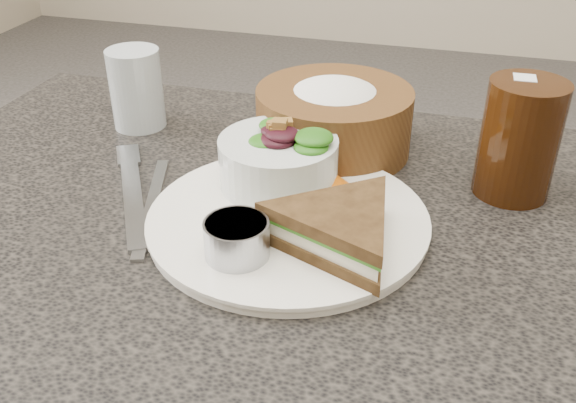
% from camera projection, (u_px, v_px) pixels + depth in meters
% --- Properties ---
extents(dinner_plate, '(0.29, 0.29, 0.01)m').
position_uv_depth(dinner_plate, '(288.00, 221.00, 0.67)').
color(dinner_plate, silver).
rests_on(dinner_plate, dining_table).
extents(sandwich, '(0.21, 0.21, 0.04)m').
position_uv_depth(sandwich, '(340.00, 228.00, 0.61)').
color(sandwich, '#4B331A').
rests_on(sandwich, dinner_plate).
extents(salad_bowl, '(0.14, 0.14, 0.08)m').
position_uv_depth(salad_bowl, '(278.00, 154.00, 0.71)').
color(salad_bowl, silver).
rests_on(salad_bowl, dinner_plate).
extents(dressing_ramekin, '(0.08, 0.08, 0.04)m').
position_uv_depth(dressing_ramekin, '(237.00, 239.00, 0.60)').
color(dressing_ramekin, '#989BA3').
rests_on(dressing_ramekin, dinner_plate).
extents(orange_wedge, '(0.10, 0.10, 0.03)m').
position_uv_depth(orange_wedge, '(323.00, 179.00, 0.71)').
color(orange_wedge, orange).
rests_on(orange_wedge, dinner_plate).
extents(fork, '(0.13, 0.19, 0.01)m').
position_uv_depth(fork, '(133.00, 198.00, 0.72)').
color(fork, '#989B9F').
rests_on(fork, dining_table).
extents(knife, '(0.08, 0.20, 0.00)m').
position_uv_depth(knife, '(152.00, 205.00, 0.71)').
color(knife, '#999A9C').
rests_on(knife, dining_table).
extents(bread_basket, '(0.20, 0.20, 0.11)m').
position_uv_depth(bread_basket, '(334.00, 110.00, 0.80)').
color(bread_basket, brown).
rests_on(bread_basket, dining_table).
extents(cola_glass, '(0.09, 0.09, 0.14)m').
position_uv_depth(cola_glass, '(520.00, 134.00, 0.70)').
color(cola_glass, black).
rests_on(cola_glass, dining_table).
extents(water_glass, '(0.09, 0.09, 0.11)m').
position_uv_depth(water_glass, '(136.00, 89.00, 0.86)').
color(water_glass, '#A9B4B8').
rests_on(water_glass, dining_table).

